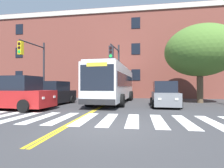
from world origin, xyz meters
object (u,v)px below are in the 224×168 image
object	(u,v)px
car_red_cross_street	(14,94)
car_black_near_lane	(54,94)
city_bus	(114,84)
car_grey_far_lane	(164,95)
street_tree_curbside_large	(200,51)
car_teal_behind_bus	(131,91)
traffic_light_far_corner	(35,61)
traffic_light_overhead	(116,63)

from	to	relation	value
car_red_cross_street	car_black_near_lane	bearing A→B (deg)	70.30
city_bus	car_grey_far_lane	distance (m)	4.90
street_tree_curbside_large	car_black_near_lane	bearing A→B (deg)	-164.62
car_grey_far_lane	city_bus	bearing A→B (deg)	149.90
car_grey_far_lane	street_tree_curbside_large	world-z (taller)	street_tree_curbside_large
city_bus	car_red_cross_street	bearing A→B (deg)	-136.20
car_teal_behind_bus	street_tree_curbside_large	size ratio (longest dim) A/B	0.47
traffic_light_far_corner	street_tree_curbside_large	bearing A→B (deg)	13.22
car_red_cross_street	traffic_light_overhead	xyz separation A→B (m)	(6.13, 4.49, 2.43)
car_black_near_lane	car_grey_far_lane	world-z (taller)	car_black_near_lane
traffic_light_far_corner	city_bus	bearing A→B (deg)	19.31
city_bus	car_grey_far_lane	xyz separation A→B (m)	(4.17, -2.42, -0.89)
traffic_light_far_corner	car_red_cross_street	bearing A→B (deg)	-79.43
car_black_near_lane	traffic_light_overhead	bearing A→B (deg)	14.21
car_grey_far_lane	street_tree_curbside_large	bearing A→B (deg)	43.99
car_black_near_lane	car_red_cross_street	size ratio (longest dim) A/B	0.91
car_red_cross_street	car_grey_far_lane	bearing A→B (deg)	17.50
traffic_light_overhead	car_grey_far_lane	bearing A→B (deg)	-19.34
car_grey_far_lane	car_red_cross_street	distance (m)	10.45
traffic_light_overhead	street_tree_curbside_large	size ratio (longest dim) A/B	0.61
car_black_near_lane	traffic_light_far_corner	world-z (taller)	traffic_light_far_corner
car_black_near_lane	traffic_light_far_corner	bearing A→B (deg)	177.30
traffic_light_overhead	car_red_cross_street	bearing A→B (deg)	-143.80
street_tree_curbside_large	traffic_light_far_corner	bearing A→B (deg)	-166.78
city_bus	traffic_light_far_corner	bearing A→B (deg)	-160.69
car_black_near_lane	traffic_light_overhead	size ratio (longest dim) A/B	0.90
city_bus	car_black_near_lane	bearing A→B (deg)	-153.32
city_bus	car_teal_behind_bus	world-z (taller)	city_bus
car_grey_far_lane	traffic_light_far_corner	xyz separation A→B (m)	(-10.58, 0.17, 2.78)
car_black_near_lane	street_tree_curbside_large	distance (m)	13.47
car_teal_behind_bus	traffic_light_far_corner	world-z (taller)	traffic_light_far_corner
traffic_light_far_corner	traffic_light_overhead	distance (m)	6.85
car_black_near_lane	traffic_light_far_corner	xyz separation A→B (m)	(-1.77, 0.08, 2.77)
car_black_near_lane	traffic_light_overhead	world-z (taller)	traffic_light_overhead
car_black_near_lane	car_grey_far_lane	bearing A→B (deg)	-0.55
traffic_light_far_corner	traffic_light_overhead	xyz separation A→B (m)	(6.75, 1.18, -0.18)
car_grey_far_lane	car_teal_behind_bus	bearing A→B (deg)	104.08
car_grey_far_lane	traffic_light_far_corner	world-z (taller)	traffic_light_far_corner
car_grey_far_lane	car_teal_behind_bus	world-z (taller)	car_grey_far_lane
car_teal_behind_bus	city_bus	bearing A→B (deg)	-97.65
car_grey_far_lane	street_tree_curbside_large	distance (m)	6.36
city_bus	traffic_light_far_corner	world-z (taller)	traffic_light_far_corner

